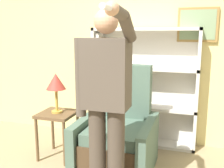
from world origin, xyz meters
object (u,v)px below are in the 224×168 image
bookcase (136,88)px  person_standing (106,101)px  armchair (118,138)px  side_table (57,121)px  table_lamp (56,83)px

bookcase → person_standing: (0.06, -1.48, 0.19)m
armchair → bookcase: bearing=87.6°
person_standing → side_table: bearing=141.0°
bookcase → side_table: 1.16m
bookcase → table_lamp: bearing=-136.8°
person_standing → table_lamp: bearing=141.0°
armchair → table_lamp: 0.98m
side_table → table_lamp: bearing=116.6°
table_lamp → side_table: bearing=-63.4°
bookcase → table_lamp: size_ratio=3.31×
bookcase → table_lamp: (-0.82, -0.77, 0.16)m
bookcase → armchair: bookcase is taller
bookcase → table_lamp: 1.13m
armchair → table_lamp: bearing=178.6°
side_table → table_lamp: table_lamp is taller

